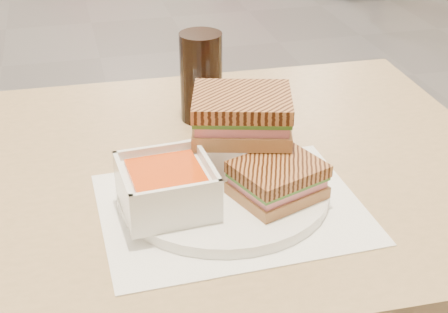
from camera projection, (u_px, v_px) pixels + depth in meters
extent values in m
cube|color=tan|center=(104.00, 185.00, 0.95)|extent=(1.22, 0.73, 0.03)
cylinder|color=tan|center=(354.00, 229.00, 1.49)|extent=(0.06, 0.06, 0.72)
cube|color=white|center=(231.00, 208.00, 0.87)|extent=(0.35, 0.27, 0.00)
cylinder|color=white|center=(223.00, 190.00, 0.89)|extent=(0.29, 0.29, 0.02)
cube|color=white|center=(167.00, 191.00, 0.83)|extent=(0.12, 0.12, 0.05)
cube|color=#D13E0D|center=(166.00, 173.00, 0.82)|extent=(0.10, 0.10, 0.01)
cube|color=white|center=(207.00, 163.00, 0.83)|extent=(0.01, 0.11, 0.01)
cube|color=white|center=(123.00, 177.00, 0.80)|extent=(0.01, 0.11, 0.01)
cube|color=white|center=(156.00, 150.00, 0.86)|extent=(0.11, 0.01, 0.01)
cube|color=white|center=(177.00, 192.00, 0.77)|extent=(0.11, 0.01, 0.01)
cube|color=#A3774B|center=(277.00, 190.00, 0.86)|extent=(0.13, 0.12, 0.02)
cube|color=#C77281|center=(277.00, 182.00, 0.85)|extent=(0.12, 0.11, 0.01)
cube|color=#386B23|center=(278.00, 176.00, 0.85)|extent=(0.13, 0.12, 0.01)
cube|color=#945C2F|center=(278.00, 169.00, 0.84)|extent=(0.13, 0.12, 0.02)
cube|color=#A3774B|center=(242.00, 127.00, 0.90)|extent=(0.16, 0.14, 0.02)
cube|color=#C77281|center=(242.00, 117.00, 0.90)|extent=(0.15, 0.13, 0.01)
cube|color=#386B23|center=(242.00, 110.00, 0.89)|extent=(0.15, 0.14, 0.01)
cube|color=#945C2F|center=(242.00, 101.00, 0.88)|extent=(0.16, 0.14, 0.02)
cylinder|color=black|center=(201.00, 77.00, 1.07)|extent=(0.07, 0.07, 0.15)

